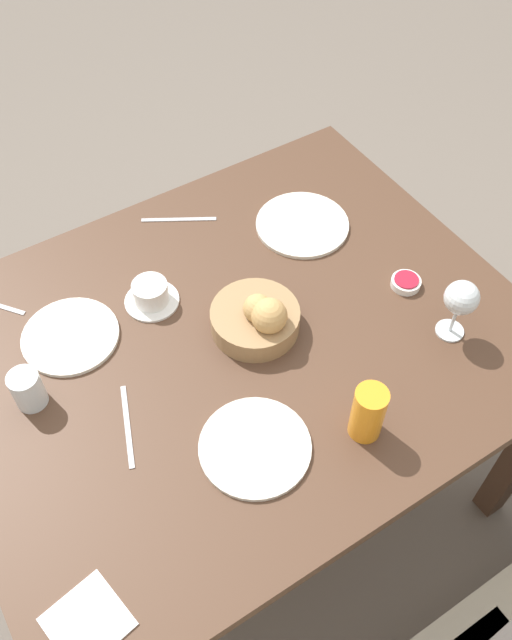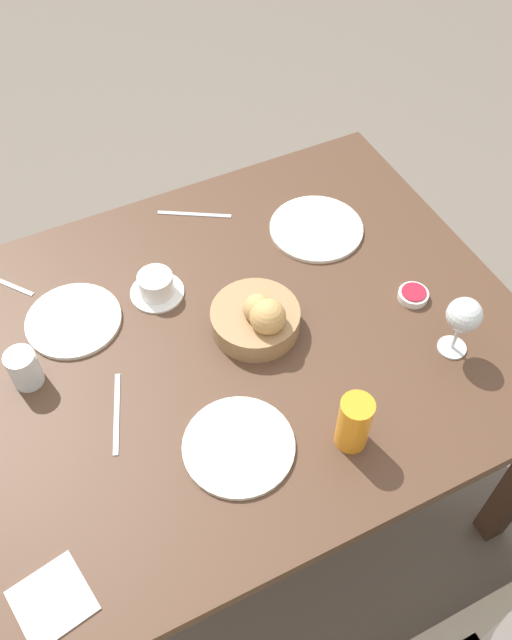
% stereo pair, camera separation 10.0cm
% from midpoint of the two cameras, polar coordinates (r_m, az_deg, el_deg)
% --- Properties ---
extents(ground_plane, '(10.00, 10.00, 0.00)m').
position_cam_midpoint_polar(ground_plane, '(2.16, -2.62, -13.34)').
color(ground_plane, '#6B6056').
extents(dining_table, '(1.28, 1.03, 0.74)m').
position_cam_midpoint_polar(dining_table, '(1.59, -3.46, -3.47)').
color(dining_table, '#4C3323').
rests_on(dining_table, ground_plane).
extents(bread_basket, '(0.20, 0.20, 0.12)m').
position_cam_midpoint_polar(bread_basket, '(1.49, -1.73, 0.02)').
color(bread_basket, '#99754C').
rests_on(bread_basket, dining_table).
extents(plate_near_left, '(0.24, 0.24, 0.01)m').
position_cam_midpoint_polar(plate_near_left, '(1.75, 2.27, 7.98)').
color(plate_near_left, silver).
rests_on(plate_near_left, dining_table).
extents(plate_near_right, '(0.22, 0.22, 0.01)m').
position_cam_midpoint_polar(plate_near_right, '(1.58, -17.13, -1.38)').
color(plate_near_right, silver).
rests_on(plate_near_right, dining_table).
extents(plate_far_center, '(0.23, 0.23, 0.01)m').
position_cam_midpoint_polar(plate_far_center, '(1.36, -2.23, -10.74)').
color(plate_far_center, silver).
rests_on(plate_far_center, dining_table).
extents(juice_glass, '(0.07, 0.07, 0.13)m').
position_cam_midpoint_polar(juice_glass, '(1.34, 7.29, -7.86)').
color(juice_glass, orange).
rests_on(juice_glass, dining_table).
extents(water_tumbler, '(0.06, 0.06, 0.09)m').
position_cam_midpoint_polar(water_tumbler, '(1.48, -20.56, -5.58)').
color(water_tumbler, silver).
rests_on(water_tumbler, dining_table).
extents(wine_glass, '(0.08, 0.08, 0.16)m').
position_cam_midpoint_polar(wine_glass, '(1.49, 15.06, 1.60)').
color(wine_glass, silver).
rests_on(wine_glass, dining_table).
extents(coffee_cup, '(0.13, 0.13, 0.06)m').
position_cam_midpoint_polar(coffee_cup, '(1.59, -10.65, 2.07)').
color(coffee_cup, white).
rests_on(coffee_cup, dining_table).
extents(jam_bowl_berry, '(0.07, 0.07, 0.02)m').
position_cam_midpoint_polar(jam_bowl_berry, '(1.63, 10.80, 3.07)').
color(jam_bowl_berry, white).
rests_on(jam_bowl_berry, dining_table).
extents(fork_silver, '(0.08, 0.19, 0.00)m').
position_cam_midpoint_polar(fork_silver, '(1.42, -12.80, -8.77)').
color(fork_silver, '#B7B7BC').
rests_on(fork_silver, dining_table).
extents(knife_silver, '(0.17, 0.11, 0.00)m').
position_cam_midpoint_polar(knife_silver, '(1.78, -8.14, 8.32)').
color(knife_silver, '#B7B7BC').
rests_on(knife_silver, dining_table).
extents(napkin, '(0.14, 0.14, 0.00)m').
position_cam_midpoint_polar(napkin, '(1.29, -16.38, -23.31)').
color(napkin, white).
rests_on(napkin, dining_table).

